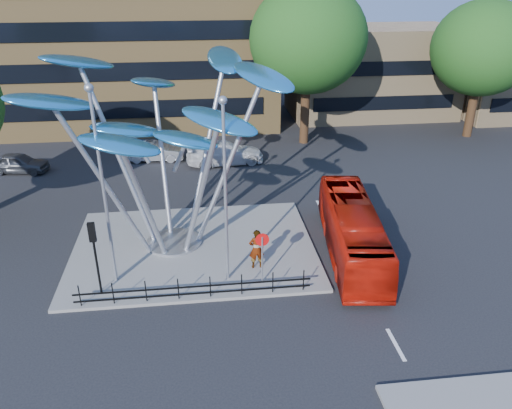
{
  "coord_description": "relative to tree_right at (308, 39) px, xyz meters",
  "views": [
    {
      "loc": [
        -0.53,
        -15.96,
        12.9
      ],
      "look_at": [
        1.91,
        4.0,
        3.29
      ],
      "focal_mm": 35.0,
      "sensor_mm": 36.0,
      "label": 1
    }
  ],
  "objects": [
    {
      "name": "ground",
      "position": [
        -8.0,
        -22.0,
        -8.04
      ],
      "size": [
        120.0,
        120.0,
        0.0
      ],
      "primitive_type": "plane",
      "color": "black",
      "rests_on": "ground"
    },
    {
      "name": "traffic_island",
      "position": [
        -9.0,
        -16.0,
        -7.96
      ],
      "size": [
        12.0,
        9.0,
        0.15
      ],
      "primitive_type": "cube",
      "color": "slate",
      "rests_on": "ground"
    },
    {
      "name": "low_building_near",
      "position": [
        8.0,
        8.0,
        -4.04
      ],
      "size": [
        15.0,
        8.0,
        8.0
      ],
      "primitive_type": "cube",
      "color": "tan",
      "rests_on": "ground"
    },
    {
      "name": "tree_right",
      "position": [
        0.0,
        0.0,
        0.0
      ],
      "size": [
        8.8,
        8.8,
        12.11
      ],
      "color": "black",
      "rests_on": "ground"
    },
    {
      "name": "tree_far",
      "position": [
        14.0,
        0.0,
        -0.93
      ],
      "size": [
        8.0,
        8.0,
        10.81
      ],
      "color": "black",
      "rests_on": "ground"
    },
    {
      "name": "leaf_sculpture",
      "position": [
        -10.07,
        -15.32,
        -1.16
      ],
      "size": [
        12.72,
        9.54,
        9.51
      ],
      "color": "#9EA0A5",
      "rests_on": "traffic_island"
    },
    {
      "name": "street_lamp_left",
      "position": [
        -12.5,
        -18.5,
        -2.68
      ],
      "size": [
        0.36,
        0.36,
        8.8
      ],
      "color": "#9EA0A5",
      "rests_on": "traffic_island"
    },
    {
      "name": "street_lamp_right",
      "position": [
        -7.5,
        -19.0,
        -2.94
      ],
      "size": [
        0.36,
        0.36,
        8.3
      ],
      "color": "#9EA0A5",
      "rests_on": "traffic_island"
    },
    {
      "name": "traffic_light_island",
      "position": [
        -13.0,
        -19.5,
        -5.42
      ],
      "size": [
        0.28,
        0.18,
        3.42
      ],
      "color": "black",
      "rests_on": "traffic_island"
    },
    {
      "name": "no_entry_sign_island",
      "position": [
        -6.0,
        -19.48,
        -6.22
      ],
      "size": [
        0.6,
        0.1,
        2.45
      ],
      "color": "#9EA0A5",
      "rests_on": "traffic_island"
    },
    {
      "name": "pedestrian_railing_front",
      "position": [
        -9.0,
        -20.3,
        -7.48
      ],
      "size": [
        10.0,
        0.06,
        1.0
      ],
      "color": "black",
      "rests_on": "traffic_island"
    },
    {
      "name": "red_bus",
      "position": [
        -1.3,
        -17.33,
        -6.74
      ],
      "size": [
        3.33,
        9.51,
        2.59
      ],
      "primitive_type": "imported",
      "rotation": [
        0.0,
        0.0,
        -0.13
      ],
      "color": "#B11408",
      "rests_on": "ground"
    },
    {
      "name": "pedestrian",
      "position": [
        -6.1,
        -18.24,
        -6.9
      ],
      "size": [
        0.74,
        0.51,
        1.96
      ],
      "primitive_type": "imported",
      "rotation": [
        0.0,
        0.0,
        3.19
      ],
      "color": "gray",
      "rests_on": "traffic_island"
    },
    {
      "name": "parked_car_left",
      "position": [
        -20.88,
        -4.0,
        -7.36
      ],
      "size": [
        4.18,
        2.22,
        1.35
      ],
      "primitive_type": "imported",
      "rotation": [
        0.0,
        0.0,
        1.41
      ],
      "color": "#44474D",
      "rests_on": "ground"
    },
    {
      "name": "parked_car_mid",
      "position": [
        -11.7,
        -2.76,
        -7.35
      ],
      "size": [
        4.24,
        1.66,
        1.37
      ],
      "primitive_type": "imported",
      "rotation": [
        0.0,
        0.0,
        1.52
      ],
      "color": "#B3B7BC",
      "rests_on": "ground"
    },
    {
      "name": "parked_car_right",
      "position": [
        -6.64,
        -4.0,
        -7.23
      ],
      "size": [
        5.78,
        2.95,
        1.61
      ],
      "primitive_type": "imported",
      "rotation": [
        0.0,
        0.0,
        1.7
      ],
      "color": "silver",
      "rests_on": "ground"
    }
  ]
}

